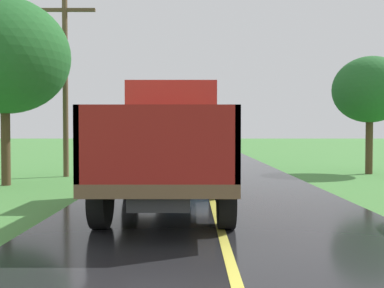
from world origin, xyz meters
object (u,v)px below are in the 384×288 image
object	(u,v)px
banana_truck_far	(186,136)
utility_pole_roadside	(63,80)
roadside_tree_mid_right	(2,56)
roadside_tree_far_left	(367,90)
banana_truck_near	(169,142)

from	to	relation	value
banana_truck_far	utility_pole_roadside	world-z (taller)	utility_pole_roadside
roadside_tree_mid_right	roadside_tree_far_left	distance (m)	13.51
roadside_tree_mid_right	banana_truck_near	bearing A→B (deg)	-35.47
banana_truck_far	roadside_tree_far_left	xyz separation A→B (m)	(7.34, -6.61, 1.89)
banana_truck_near	utility_pole_roadside	distance (m)	8.08
utility_pole_roadside	roadside_tree_far_left	bearing A→B (deg)	4.83
banana_truck_far	roadside_tree_far_left	world-z (taller)	roadside_tree_far_left
banana_truck_near	roadside_tree_mid_right	bearing A→B (deg)	144.53
utility_pole_roadside	roadside_tree_far_left	size ratio (longest dim) A/B	1.42
utility_pole_roadside	roadside_tree_mid_right	world-z (taller)	utility_pole_roadside
banana_truck_near	roadside_tree_mid_right	distance (m)	7.16
banana_truck_near	utility_pole_roadside	world-z (taller)	utility_pole_roadside
banana_truck_far	roadside_tree_mid_right	bearing A→B (deg)	-118.93
banana_truck_far	roadside_tree_mid_right	world-z (taller)	roadside_tree_mid_right
banana_truck_near	banana_truck_far	xyz separation A→B (m)	(0.22, 14.10, 0.00)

